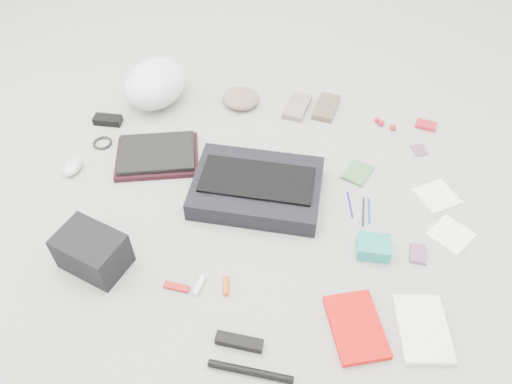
% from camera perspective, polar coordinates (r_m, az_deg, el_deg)
% --- Properties ---
extents(ground_plane, '(4.00, 4.00, 0.00)m').
position_cam_1_polar(ground_plane, '(1.92, -0.00, -1.00)').
color(ground_plane, gray).
extents(messenger_bag, '(0.50, 0.37, 0.08)m').
position_cam_1_polar(messenger_bag, '(1.91, 0.11, 0.48)').
color(messenger_bag, black).
rests_on(messenger_bag, ground_plane).
extents(bag_flap, '(0.43, 0.21, 0.01)m').
position_cam_1_polar(bag_flap, '(1.87, 0.12, 1.43)').
color(bag_flap, black).
rests_on(bag_flap, messenger_bag).
extents(laptop_sleeve, '(0.40, 0.34, 0.02)m').
position_cam_1_polar(laptop_sleeve, '(2.11, -11.21, 4.01)').
color(laptop_sleeve, black).
rests_on(laptop_sleeve, ground_plane).
extents(laptop, '(0.36, 0.31, 0.02)m').
position_cam_1_polar(laptop, '(2.10, -11.30, 4.44)').
color(laptop, black).
rests_on(laptop, laptop_sleeve).
extents(bike_helmet, '(0.31, 0.36, 0.20)m').
position_cam_1_polar(bike_helmet, '(2.36, -11.43, 12.10)').
color(bike_helmet, white).
rests_on(bike_helmet, ground_plane).
extents(beanie, '(0.21, 0.20, 0.06)m').
position_cam_1_polar(beanie, '(2.34, -1.77, 10.66)').
color(beanie, '#7C6655').
rests_on(beanie, ground_plane).
extents(mitten_left, '(0.11, 0.19, 0.03)m').
position_cam_1_polar(mitten_left, '(2.32, 4.73, 9.67)').
color(mitten_left, gray).
rests_on(mitten_left, ground_plane).
extents(mitten_right, '(0.11, 0.19, 0.03)m').
position_cam_1_polar(mitten_right, '(2.33, 8.00, 9.56)').
color(mitten_right, brown).
rests_on(mitten_right, ground_plane).
extents(power_brick, '(0.13, 0.06, 0.03)m').
position_cam_1_polar(power_brick, '(2.33, -16.58, 7.89)').
color(power_brick, black).
rests_on(power_brick, ground_plane).
extents(cable_coil, '(0.10, 0.10, 0.01)m').
position_cam_1_polar(cable_coil, '(2.24, -17.14, 5.39)').
color(cable_coil, black).
rests_on(cable_coil, ground_plane).
extents(mouse, '(0.07, 0.11, 0.04)m').
position_cam_1_polar(mouse, '(2.15, -20.21, 2.74)').
color(mouse, '#B9B9B9').
rests_on(mouse, ground_plane).
extents(camera_bag, '(0.25, 0.21, 0.14)m').
position_cam_1_polar(camera_bag, '(1.77, -18.21, -6.46)').
color(camera_bag, black).
rests_on(camera_bag, ground_plane).
extents(multitool, '(0.09, 0.03, 0.01)m').
position_cam_1_polar(multitool, '(1.71, -9.06, -10.67)').
color(multitool, '#9F1312').
rests_on(multitool, ground_plane).
extents(toiletry_tube_white, '(0.03, 0.07, 0.02)m').
position_cam_1_polar(toiletry_tube_white, '(1.69, -6.54, -10.58)').
color(toiletry_tube_white, silver).
rests_on(toiletry_tube_white, ground_plane).
extents(toiletry_tube_orange, '(0.04, 0.07, 0.02)m').
position_cam_1_polar(toiletry_tube_orange, '(1.69, -3.46, -10.66)').
color(toiletry_tube_orange, '#C8430F').
rests_on(toiletry_tube_orange, ground_plane).
extents(u_lock, '(0.15, 0.04, 0.03)m').
position_cam_1_polar(u_lock, '(1.59, -1.93, -16.75)').
color(u_lock, black).
rests_on(u_lock, ground_plane).
extents(bike_pump, '(0.26, 0.03, 0.02)m').
position_cam_1_polar(bike_pump, '(1.55, -0.63, -19.83)').
color(bike_pump, black).
rests_on(bike_pump, ground_plane).
extents(book_red, '(0.23, 0.27, 0.02)m').
position_cam_1_polar(book_red, '(1.64, 11.36, -14.87)').
color(book_red, red).
rests_on(book_red, ground_plane).
extents(book_white, '(0.20, 0.25, 0.02)m').
position_cam_1_polar(book_white, '(1.69, 18.50, -14.61)').
color(book_white, silver).
rests_on(book_white, ground_plane).
extents(notepad, '(0.13, 0.14, 0.01)m').
position_cam_1_polar(notepad, '(2.05, 11.51, 2.17)').
color(notepad, '#3B733C').
rests_on(notepad, ground_plane).
extents(pen_blue, '(0.04, 0.12, 0.01)m').
position_cam_1_polar(pen_blue, '(1.93, 10.69, -1.40)').
color(pen_blue, navy).
rests_on(pen_blue, ground_plane).
extents(pen_black, '(0.02, 0.14, 0.01)m').
position_cam_1_polar(pen_black, '(1.92, 12.16, -2.19)').
color(pen_black, black).
rests_on(pen_black, ground_plane).
extents(pen_navy, '(0.02, 0.12, 0.01)m').
position_cam_1_polar(pen_navy, '(1.93, 12.80, -2.08)').
color(pen_navy, navy).
rests_on(pen_navy, ground_plane).
extents(accordion_wallet, '(0.12, 0.10, 0.06)m').
position_cam_1_polar(accordion_wallet, '(1.80, 13.28, -6.16)').
color(accordion_wallet, teal).
rests_on(accordion_wallet, ground_plane).
extents(card_deck, '(0.05, 0.08, 0.01)m').
position_cam_1_polar(card_deck, '(1.85, 18.00, -6.76)').
color(card_deck, '#7A4D6D').
rests_on(card_deck, ground_plane).
extents(napkin_top, '(0.19, 0.19, 0.01)m').
position_cam_1_polar(napkin_top, '(2.05, 19.97, -0.45)').
color(napkin_top, white).
rests_on(napkin_top, ground_plane).
extents(napkin_bottom, '(0.18, 0.18, 0.01)m').
position_cam_1_polar(napkin_bottom, '(1.94, 21.40, -4.54)').
color(napkin_bottom, white).
rests_on(napkin_bottom, ground_plane).
extents(lollipop_a, '(0.03, 0.03, 0.02)m').
position_cam_1_polar(lollipop_a, '(2.31, 13.66, 8.01)').
color(lollipop_a, red).
rests_on(lollipop_a, ground_plane).
extents(lollipop_b, '(0.03, 0.03, 0.03)m').
position_cam_1_polar(lollipop_b, '(2.29, 14.11, 7.66)').
color(lollipop_b, '#AF101F').
rests_on(lollipop_b, ground_plane).
extents(lollipop_c, '(0.04, 0.04, 0.03)m').
position_cam_1_polar(lollipop_c, '(2.28, 15.40, 7.14)').
color(lollipop_c, '#B42314').
rests_on(lollipop_c, ground_plane).
extents(altoids_tin, '(0.09, 0.07, 0.02)m').
position_cam_1_polar(altoids_tin, '(2.35, 18.85, 7.26)').
color(altoids_tin, '#AA1928').
rests_on(altoids_tin, ground_plane).
extents(stamp_sheet, '(0.08, 0.09, 0.00)m').
position_cam_1_polar(stamp_sheet, '(2.22, 18.16, 4.57)').
color(stamp_sheet, '#754B61').
rests_on(stamp_sheet, ground_plane).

